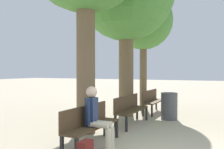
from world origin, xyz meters
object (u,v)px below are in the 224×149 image
bench_row_1 (130,107)px  bench_row_2 (152,99)px  tree_row_2 (143,21)px  trash_bin (169,106)px  person_seated (96,116)px  bench_row_0 (89,122)px

bench_row_1 → bench_row_2: same height
bench_row_2 → tree_row_2: (-0.71, 1.01, 3.35)m
bench_row_2 → tree_row_2: 3.57m
bench_row_1 → trash_bin: 1.64m
person_seated → bench_row_1: bearing=95.2°
tree_row_2 → person_seated: 6.86m
tree_row_2 → trash_bin: size_ratio=5.69×
bench_row_2 → person_seated: 5.00m
tree_row_2 → bench_row_1: bearing=-78.4°
bench_row_0 → trash_bin: bearing=76.3°
bench_row_1 → person_seated: person_seated is taller
bench_row_0 → person_seated: person_seated is taller
trash_bin → bench_row_2: bearing=130.2°
bench_row_0 → person_seated: size_ratio=1.41×
bench_row_2 → tree_row_2: tree_row_2 is taller
person_seated → trash_bin: 3.97m
trash_bin → bench_row_0: bearing=-103.7°
bench_row_0 → trash_bin: 3.91m
bench_row_2 → trash_bin: 1.44m
tree_row_2 → person_seated: (0.94, -6.00, -3.18)m
person_seated → bench_row_0: bearing=158.1°
bench_row_1 → trash_bin: bearing=55.6°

